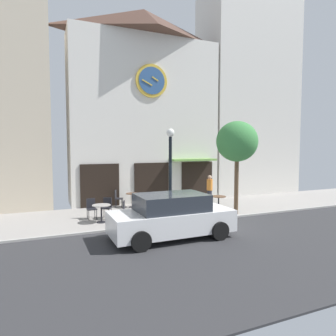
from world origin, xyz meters
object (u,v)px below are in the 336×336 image
Objects in this scene: cafe_chair_mid_row at (171,201)px; parked_car_white at (171,216)px; street_lamp at (170,174)px; cafe_chair_corner at (107,206)px; cafe_chair_facing_wall at (121,210)px; cafe_table_rightmost at (132,197)px; cafe_table_leftmost at (219,200)px; cafe_chair_facing_street at (184,205)px; cafe_table_near_door at (187,201)px; street_tree at (237,142)px; cafe_chair_right_end at (91,207)px; cafe_table_center_left at (101,209)px; pedestrian_orange at (210,190)px; cafe_chair_under_awning at (117,197)px.

parked_car_white is (-1.68, -3.97, 0.23)m from cafe_chair_mid_row.
street_lamp is 4.44× the size of cafe_chair_corner.
cafe_chair_corner is at bearing 112.73° from cafe_chair_facing_wall.
street_lamp is 3.61m from cafe_table_rightmost.
cafe_chair_facing_street is at bearing -169.28° from cafe_table_leftmost.
cafe_table_near_door is at bearing -36.51° from cafe_chair_mid_row.
street_tree is at bearing -32.93° from cafe_table_near_door.
cafe_chair_facing_street is 1.00× the size of cafe_chair_corner.
cafe_chair_right_end is 4.19m from cafe_chair_facing_street.
cafe_chair_mid_row is at bearing 161.71° from cafe_table_leftmost.
street_tree is at bearing -33.84° from cafe_chair_mid_row.
street_lamp reaches higher than cafe_chair_mid_row.
street_tree reaches higher than cafe_table_near_door.
cafe_table_near_door reaches higher than cafe_table_leftmost.
cafe_table_center_left is 0.86× the size of cafe_chair_facing_wall.
cafe_table_leftmost is 0.80× the size of cafe_chair_right_end.
cafe_chair_mid_row is (-2.31, 0.76, 0.01)m from cafe_table_leftmost.
street_lamp reaches higher than cafe_chair_corner.
cafe_table_near_door is at bearing -5.60° from cafe_chair_corner.
parked_car_white is (-4.18, -4.42, -0.10)m from pedestrian_orange.
cafe_chair_corner is (0.39, 0.78, -0.03)m from cafe_table_center_left.
cafe_chair_facing_street is at bearing -15.37° from cafe_chair_right_end.
pedestrian_orange reaches higher than cafe_chair_under_awning.
cafe_chair_facing_wall reaches higher than cafe_table_center_left.
cafe_table_center_left is 0.88m from cafe_chair_right_end.
cafe_table_rightmost reaches higher than cafe_table_leftmost.
cafe_chair_right_end is at bearing 174.63° from cafe_table_near_door.
cafe_chair_mid_row is 0.21× the size of parked_car_white.
cafe_table_center_left is 6.23m from pedestrian_orange.
cafe_chair_facing_street reaches higher than cafe_table_center_left.
parked_car_white reaches higher than cafe_table_center_left.
cafe_chair_under_awning is 1.00× the size of cafe_chair_mid_row.
cafe_chair_corner is (-3.35, 1.06, 0.00)m from cafe_chair_facing_street.
cafe_chair_under_awning is at bearing 65.15° from cafe_table_center_left.
cafe_chair_corner reaches higher than cafe_table_leftmost.
cafe_table_near_door is at bearing -153.24° from pedestrian_orange.
cafe_table_near_door is at bearing 56.14° from parked_car_white.
cafe_chair_right_end is 1.00× the size of cafe_chair_facing_street.
parked_car_white is at bearing -141.20° from cafe_table_leftmost.
cafe_table_near_door reaches higher than cafe_table_center_left.
cafe_table_near_door is at bearing -41.69° from cafe_chair_under_awning.
cafe_chair_mid_row is (0.66, 1.51, -1.50)m from street_lamp.
street_tree reaches higher than cafe_table_rightmost.
parked_car_white reaches higher than cafe_chair_corner.
cafe_chair_facing_street is at bearing -53.78° from cafe_chair_under_awning.
cafe_chair_right_end is 0.54× the size of pedestrian_orange.
pedestrian_orange is at bearing 34.58° from cafe_chair_facing_street.
cafe_chair_facing_street is at bearing -125.96° from cafe_table_near_door.
cafe_chair_facing_wall is 1.10m from cafe_chair_corner.
pedestrian_orange is at bearing 5.55° from cafe_chair_corner.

